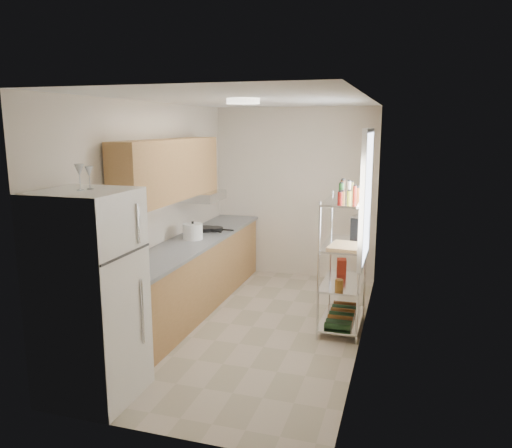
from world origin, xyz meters
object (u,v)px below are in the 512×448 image
Objects in this scene: refrigerator at (90,297)px; espresso_machine at (360,227)px; cutting_board at (346,246)px; frying_pan_large at (205,229)px; rice_cooker at (193,231)px.

refrigerator is 3.19m from espresso_machine.
cutting_board is at bearing 45.44° from refrigerator.
frying_pan_large is at bearing 92.32° from refrigerator.
rice_cooker is at bearing 91.39° from refrigerator.
refrigerator is 6.68× the size of espresso_machine.
frying_pan_large is 2.20m from cutting_board.
rice_cooker is at bearing -60.41° from frying_pan_large.
refrigerator is 6.44× the size of frying_pan_large.
frying_pan_large is (-0.06, 0.53, -0.08)m from rice_cooker.
cutting_board is 0.54m from espresso_machine.
cutting_board is (1.91, 1.94, 0.12)m from refrigerator.
frying_pan_large is 0.66× the size of cutting_board.
refrigerator reaches higher than frying_pan_large.
rice_cooker is 0.89× the size of frying_pan_large.
refrigerator reaches higher than rice_cooker.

